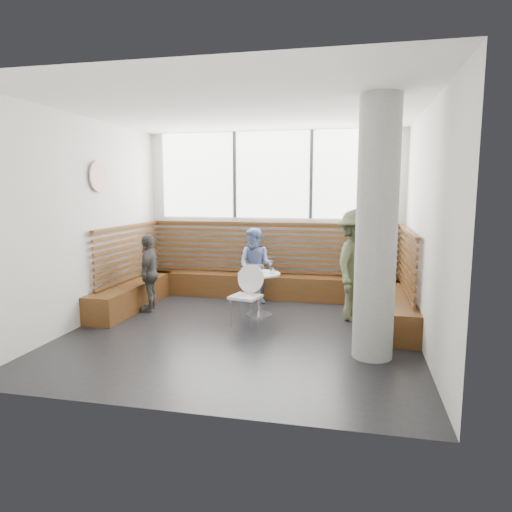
% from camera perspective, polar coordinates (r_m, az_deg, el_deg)
% --- Properties ---
extents(room, '(5.00, 5.00, 3.20)m').
position_cam_1_polar(room, '(6.53, -1.88, 4.00)').
color(room, silver).
rests_on(room, ground).
extents(booth, '(5.00, 2.50, 1.44)m').
position_cam_1_polar(booth, '(8.41, 1.13, -3.26)').
color(booth, '#492A12').
rests_on(booth, ground).
extents(concrete_column, '(0.50, 0.50, 3.20)m').
position_cam_1_polar(concrete_column, '(5.73, 14.83, 3.12)').
color(concrete_column, gray).
rests_on(concrete_column, ground).
extents(wall_art, '(0.03, 0.50, 0.50)m').
position_cam_1_polar(wall_art, '(7.84, -19.10, 9.38)').
color(wall_art, white).
rests_on(wall_art, room).
extents(cafe_table, '(0.70, 0.70, 0.72)m').
position_cam_1_polar(cafe_table, '(7.60, 0.39, -3.65)').
color(cafe_table, silver).
rests_on(cafe_table, ground).
extents(cafe_chair, '(0.45, 0.44, 0.93)m').
position_cam_1_polar(cafe_chair, '(7.09, -1.19, -4.28)').
color(cafe_chair, white).
rests_on(cafe_chair, ground).
extents(adult_man, '(0.97, 1.30, 1.79)m').
position_cam_1_polar(adult_man, '(7.44, 12.39, -1.12)').
color(adult_man, '#485136').
rests_on(adult_man, ground).
extents(child_back, '(0.74, 0.62, 1.40)m').
position_cam_1_polar(child_back, '(8.42, -0.04, -1.23)').
color(child_back, '#7189C4').
rests_on(child_back, ground).
extents(child_left, '(0.46, 0.82, 1.33)m').
position_cam_1_polar(child_left, '(8.11, -13.20, -2.05)').
color(child_left, '#474441').
rests_on(child_left, ground).
extents(plate_near, '(0.20, 0.20, 0.01)m').
position_cam_1_polar(plate_near, '(7.67, -0.15, -1.92)').
color(plate_near, white).
rests_on(plate_near, cafe_table).
extents(plate_far, '(0.21, 0.21, 0.01)m').
position_cam_1_polar(plate_far, '(7.69, 0.97, -1.90)').
color(plate_far, white).
rests_on(plate_far, cafe_table).
extents(glass_left, '(0.06, 0.06, 0.10)m').
position_cam_1_polar(glass_left, '(7.49, -0.95, -1.84)').
color(glass_left, white).
rests_on(glass_left, cafe_table).
extents(glass_mid, '(0.07, 0.07, 0.11)m').
position_cam_1_polar(glass_mid, '(7.51, 0.57, -1.76)').
color(glass_mid, white).
rests_on(glass_mid, cafe_table).
extents(glass_right, '(0.07, 0.07, 0.11)m').
position_cam_1_polar(glass_right, '(7.49, 1.99, -1.80)').
color(glass_right, white).
rests_on(glass_right, cafe_table).
extents(menu_card, '(0.20, 0.16, 0.00)m').
position_cam_1_polar(menu_card, '(7.34, 0.09, -2.43)').
color(menu_card, '#A5C64C').
rests_on(menu_card, cafe_table).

